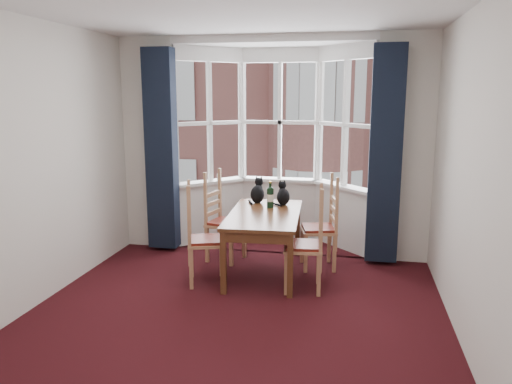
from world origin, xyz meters
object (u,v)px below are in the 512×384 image
(dining_table, at_px, (265,220))
(candle_tall, at_px, (219,177))
(cat_left, at_px, (258,193))
(wine_bottle, at_px, (270,196))
(chair_right_near, at_px, (312,247))
(chair_right_far, at_px, (326,230))
(chair_left_far, at_px, (219,223))
(cat_right, at_px, (283,195))
(chair_left_near, at_px, (198,242))

(dining_table, xyz_separation_m, candle_tall, (-0.86, 1.14, 0.28))
(cat_left, bearing_deg, wine_bottle, -50.22)
(chair_right_near, bearing_deg, chair_right_far, 82.04)
(chair_left_far, xyz_separation_m, cat_right, (0.80, 0.09, 0.37))
(chair_left_near, xyz_separation_m, candle_tall, (-0.19, 1.60, 0.45))
(cat_right, distance_m, wine_bottle, 0.23)
(chair_left_far, relative_size, chair_right_near, 1.00)
(chair_right_far, bearing_deg, candle_tall, 152.19)
(candle_tall, bearing_deg, wine_bottle, -44.34)
(candle_tall, bearing_deg, chair_right_far, -27.81)
(dining_table, xyz_separation_m, wine_bottle, (0.02, 0.28, 0.22))
(chair_right_far, relative_size, candle_tall, 8.83)
(chair_left_far, distance_m, candle_tall, 0.91)
(wine_bottle, bearing_deg, cat_right, 54.45)
(chair_left_near, relative_size, cat_right, 2.97)
(chair_right_near, xyz_separation_m, candle_tall, (-1.44, 1.55, 0.45))
(chair_left_near, height_order, chair_left_far, same)
(cat_left, bearing_deg, dining_table, -70.56)
(dining_table, distance_m, chair_right_near, 0.74)
(chair_right_near, xyz_separation_m, chair_right_far, (0.10, 0.73, 0.00))
(chair_left_far, bearing_deg, cat_left, 18.70)
(chair_left_near, relative_size, chair_right_near, 1.00)
(chair_left_far, bearing_deg, candle_tall, 105.14)
(dining_table, relative_size, chair_left_near, 1.67)
(chair_right_near, height_order, cat_right, cat_right)
(dining_table, distance_m, candle_tall, 1.45)
(chair_left_far, bearing_deg, chair_right_near, -32.39)
(chair_left_near, bearing_deg, chair_right_far, 30.04)
(chair_left_near, height_order, candle_tall, candle_tall)
(chair_left_far, bearing_deg, wine_bottle, -7.57)
(chair_left_near, bearing_deg, chair_right_near, 2.28)
(cat_left, height_order, wine_bottle, cat_left)
(cat_right, bearing_deg, cat_left, 169.62)
(cat_right, distance_m, candle_tall, 1.21)
(chair_left_near, relative_size, chair_right_far, 1.00)
(chair_right_near, relative_size, chair_right_far, 1.00)
(cat_right, height_order, candle_tall, cat_right)
(cat_right, xyz_separation_m, candle_tall, (-1.00, 0.67, 0.08))
(chair_left_near, xyz_separation_m, chair_left_far, (0.01, 0.83, 0.00))
(chair_left_near, bearing_deg, dining_table, 34.83)
(chair_left_far, height_order, cat_right, cat_right)
(chair_left_far, height_order, wine_bottle, wine_bottle)
(chair_left_far, distance_m, chair_right_near, 1.46)
(chair_left_near, relative_size, wine_bottle, 2.86)
(chair_left_near, distance_m, wine_bottle, 1.08)
(chair_left_far, xyz_separation_m, cat_left, (0.46, 0.16, 0.38))
(dining_table, height_order, cat_right, cat_right)
(chair_left_near, relative_size, cat_left, 2.74)
(chair_left_near, distance_m, chair_right_near, 1.25)
(dining_table, distance_m, chair_left_near, 0.83)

